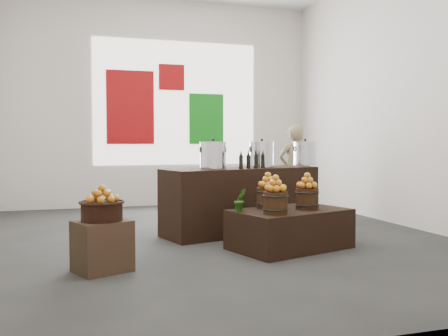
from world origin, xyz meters
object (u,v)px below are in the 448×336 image
object	(u,v)px
crate	(102,246)
stock_pot_right	(305,154)
counter	(241,200)
stock_pot_left	(213,156)
shopper	(294,170)
display_table	(290,229)
stock_pot_center	(262,155)
wicker_basket	(102,212)

from	to	relation	value
crate	stock_pot_right	bearing A→B (deg)	30.95
counter	stock_pot_left	xyz separation A→B (m)	(-0.43, -0.11, 0.61)
stock_pot_left	shopper	distance (m)	2.28
display_table	stock_pot_center	distance (m)	1.48
display_table	stock_pot_center	xyz separation A→B (m)	(0.13, 1.22, 0.83)
display_table	wicker_basket	bearing A→B (deg)	173.42
wicker_basket	counter	bearing A→B (deg)	38.38
stock_pot_left	counter	bearing A→B (deg)	14.55
wicker_basket	shopper	size ratio (longest dim) A/B	0.26
crate	display_table	xyz separation A→B (m)	(2.15, 0.41, -0.02)
display_table	stock_pot_center	bearing A→B (deg)	66.78
wicker_basket	stock_pot_right	bearing A→B (deg)	30.95
wicker_basket	display_table	size ratio (longest dim) A/B	0.30
crate	wicker_basket	xyz separation A→B (m)	(0.00, 0.00, 0.33)
stock_pot_right	display_table	bearing A→B (deg)	-122.17
stock_pot_left	stock_pot_center	size ratio (longest dim) A/B	1.00
wicker_basket	stock_pot_center	xyz separation A→B (m)	(2.28, 1.63, 0.48)
stock_pot_left	display_table	bearing A→B (deg)	-58.05
stock_pot_center	stock_pot_right	size ratio (longest dim) A/B	1.00
wicker_basket	stock_pot_right	world-z (taller)	stock_pot_right
display_table	stock_pot_center	size ratio (longest dim) A/B	3.94
counter	shopper	world-z (taller)	shopper
wicker_basket	stock_pot_left	bearing A→B (deg)	43.33
wicker_basket	stock_pot_left	distance (m)	2.14
display_table	stock_pot_right	size ratio (longest dim) A/B	3.94
stock_pot_left	stock_pot_center	distance (m)	0.79
crate	counter	xyz separation A→B (m)	(1.94, 1.54, 0.20)
shopper	crate	bearing A→B (deg)	40.25
display_table	counter	xyz separation A→B (m)	(-0.21, 1.13, 0.22)
display_table	stock_pot_left	distance (m)	1.46
stock_pot_left	stock_pot_right	world-z (taller)	same
stock_pot_left	stock_pot_center	bearing A→B (deg)	14.55
crate	shopper	size ratio (longest dim) A/B	0.32
display_table	shopper	distance (m)	2.71
counter	stock_pot_right	bearing A→B (deg)	0.00
stock_pot_center	wicker_basket	bearing A→B (deg)	-144.48
counter	stock_pot_left	size ratio (longest dim) A/B	6.47
counter	stock_pot_right	distance (m)	1.29
wicker_basket	stock_pot_center	world-z (taller)	stock_pot_center
display_table	stock_pot_center	world-z (taller)	stock_pot_center
stock_pot_center	shopper	distance (m)	1.59
counter	shopper	size ratio (longest dim) A/B	1.43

